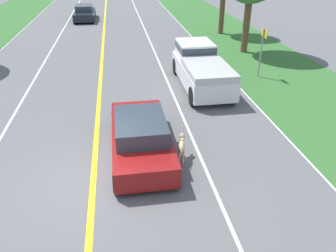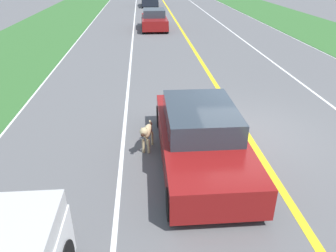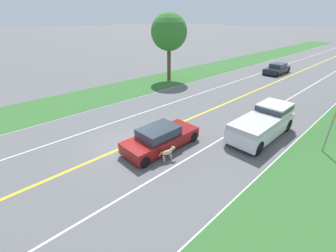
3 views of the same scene
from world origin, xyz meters
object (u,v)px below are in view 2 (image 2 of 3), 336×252
at_px(dog, 147,132).
at_px(car_trailing_mid, 150,0).
at_px(ego_car, 201,137).
at_px(car_trailing_near, 154,20).

bearing_deg(dog, car_trailing_mid, -78.17).
bearing_deg(dog, ego_car, 169.25).
bearing_deg(car_trailing_near, dog, 87.11).
bearing_deg(car_trailing_near, ego_car, 91.23).
xyz_separation_m(car_trailing_near, car_trailing_mid, (-0.06, -14.40, 0.03)).
height_order(dog, car_trailing_mid, car_trailing_mid).
distance_m(car_trailing_near, car_trailing_mid, 14.40).
distance_m(ego_car, car_trailing_mid, 32.61).
height_order(dog, car_trailing_near, car_trailing_near).
xyz_separation_m(ego_car, car_trailing_near, (0.39, -18.21, -0.00)).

